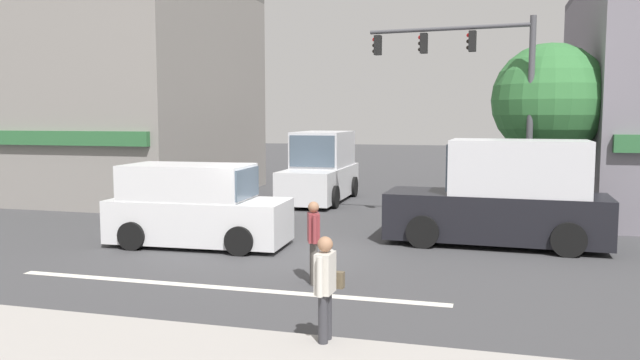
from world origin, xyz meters
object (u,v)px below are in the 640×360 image
object	(u,v)px
van_crossing_center	(196,207)
pedestrian_far_side	(314,237)
street_tree	(550,101)
utility_pole_near_left	(106,96)
pedestrian_foreground_with_bag	(326,286)
traffic_light_mast	(484,84)
box_truck_parked_curbside	(504,197)
box_truck_waiting_far	(321,169)

from	to	relation	value
van_crossing_center	pedestrian_far_side	xyz separation A→B (m)	(4.00, -2.85, -0.06)
street_tree	pedestrian_far_side	size ratio (longest dim) A/B	3.35
van_crossing_center	pedestrian_far_side	distance (m)	4.91
utility_pole_near_left	pedestrian_foreground_with_bag	world-z (taller)	utility_pole_near_left
traffic_light_mast	box_truck_parked_curbside	xyz separation A→B (m)	(0.59, -2.37, -3.05)
street_tree	box_truck_parked_curbside	world-z (taller)	street_tree
street_tree	box_truck_waiting_far	xyz separation A→B (m)	(-8.20, 3.44, -2.58)
street_tree	utility_pole_near_left	xyz separation A→B (m)	(-15.16, -0.63, 0.27)
box_truck_waiting_far	box_truck_parked_curbside	xyz separation A→B (m)	(6.86, -7.12, 0.00)
street_tree	box_truck_waiting_far	distance (m)	9.26
utility_pole_near_left	van_crossing_center	size ratio (longest dim) A/B	1.69
utility_pole_near_left	box_truck_waiting_far	bearing A→B (deg)	30.34
utility_pole_near_left	traffic_light_mast	distance (m)	13.24
van_crossing_center	traffic_light_mast	bearing A→B (deg)	32.44
pedestrian_foreground_with_bag	box_truck_parked_curbside	bearing A→B (deg)	73.15
street_tree	utility_pole_near_left	world-z (taller)	utility_pole_near_left
van_crossing_center	pedestrian_far_side	size ratio (longest dim) A/B	2.80
utility_pole_near_left	box_truck_parked_curbside	distance (m)	14.43
utility_pole_near_left	pedestrian_far_side	bearing A→B (deg)	-38.56
street_tree	pedestrian_far_side	xyz separation A→B (m)	(-5.05, -8.69, -2.88)
pedestrian_far_side	utility_pole_near_left	bearing A→B (deg)	141.44
street_tree	pedestrian_far_side	bearing A→B (deg)	-120.16
utility_pole_near_left	box_truck_waiting_far	world-z (taller)	utility_pole_near_left
pedestrian_foreground_with_bag	pedestrian_far_side	distance (m)	3.60
traffic_light_mast	street_tree	bearing A→B (deg)	34.28
traffic_light_mast	box_truck_parked_curbside	distance (m)	3.90
van_crossing_center	pedestrian_foreground_with_bag	xyz separation A→B (m)	(5.16, -6.26, -0.05)
utility_pole_near_left	pedestrian_far_side	world-z (taller)	utility_pole_near_left
traffic_light_mast	box_truck_waiting_far	world-z (taller)	traffic_light_mast
street_tree	box_truck_waiting_far	size ratio (longest dim) A/B	0.99
street_tree	van_crossing_center	size ratio (longest dim) A/B	1.19
box_truck_waiting_far	street_tree	bearing A→B (deg)	-22.76
traffic_light_mast	pedestrian_foreground_with_bag	xyz separation A→B (m)	(-1.96, -10.78, -3.35)
van_crossing_center	box_truck_waiting_far	size ratio (longest dim) A/B	0.83
van_crossing_center	box_truck_waiting_far	distance (m)	9.32
box_truck_parked_curbside	utility_pole_near_left	bearing A→B (deg)	167.54
box_truck_parked_curbside	pedestrian_far_side	world-z (taller)	box_truck_parked_curbside
box_truck_parked_curbside	pedestrian_far_side	distance (m)	6.24
utility_pole_near_left	pedestrian_foreground_with_bag	distance (m)	16.38
box_truck_waiting_far	utility_pole_near_left	bearing A→B (deg)	-149.66
pedestrian_far_side	traffic_light_mast	bearing A→B (deg)	67.09
box_truck_waiting_far	pedestrian_far_side	xyz separation A→B (m)	(3.16, -12.13, -0.30)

